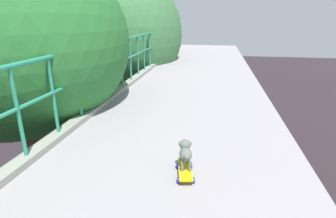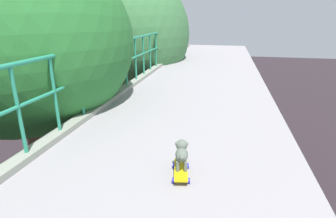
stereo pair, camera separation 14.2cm
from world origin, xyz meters
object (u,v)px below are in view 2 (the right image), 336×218
Objects in this scene: toy_skateboard at (181,170)px; small_dog at (182,152)px; car_silver_fifth at (53,198)px; city_bus at (97,91)px.

small_dog reaches higher than toy_skateboard.
car_silver_fifth is 12.17× the size of small_dog.
toy_skateboard is at bearing -59.86° from city_bus.
small_dog is at bearing -41.64° from car_silver_fifth.
city_bus is (-3.68, 11.69, 1.38)m from car_silver_fifth.
city_bus is 23.07× the size of toy_skateboard.
small_dog is (10.17, -17.45, 4.62)m from city_bus.
car_silver_fifth is at bearing 138.07° from toy_skateboard.
car_silver_fifth is 9.00× the size of toy_skateboard.
toy_skateboard reaches higher than city_bus.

